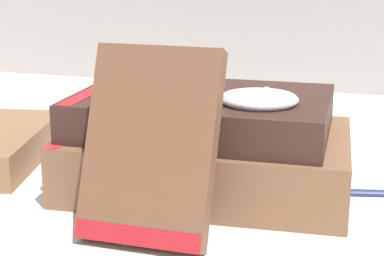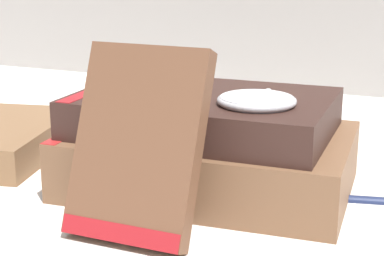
% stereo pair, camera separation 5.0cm
% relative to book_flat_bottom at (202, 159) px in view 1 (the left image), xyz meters
% --- Properties ---
extents(ground_plane, '(3.00, 3.00, 0.00)m').
position_rel_book_flat_bottom_xyz_m(ground_plane, '(-0.00, -0.03, -0.02)').
color(ground_plane, white).
extents(book_flat_bottom, '(0.23, 0.16, 0.05)m').
position_rel_book_flat_bottom_xyz_m(book_flat_bottom, '(0.00, 0.00, 0.00)').
color(book_flat_bottom, brown).
rests_on(book_flat_bottom, ground_plane).
extents(book_flat_top, '(0.20, 0.14, 0.03)m').
position_rel_book_flat_bottom_xyz_m(book_flat_top, '(-0.00, 0.00, 0.04)').
color(book_flat_top, '#331E19').
rests_on(book_flat_top, book_flat_bottom).
extents(book_leaning_front, '(0.08, 0.06, 0.12)m').
position_rel_book_flat_bottom_xyz_m(book_leaning_front, '(-0.01, -0.10, 0.03)').
color(book_leaning_front, brown).
rests_on(book_leaning_front, ground_plane).
extents(pocket_watch, '(0.06, 0.06, 0.01)m').
position_rel_book_flat_bottom_xyz_m(pocket_watch, '(0.05, -0.01, 0.06)').
color(pocket_watch, silver).
rests_on(pocket_watch, book_flat_top).
extents(reading_glasses, '(0.11, 0.05, 0.00)m').
position_rel_book_flat_bottom_xyz_m(reading_glasses, '(-0.06, 0.14, -0.02)').
color(reading_glasses, '#4C3828').
rests_on(reading_glasses, ground_plane).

